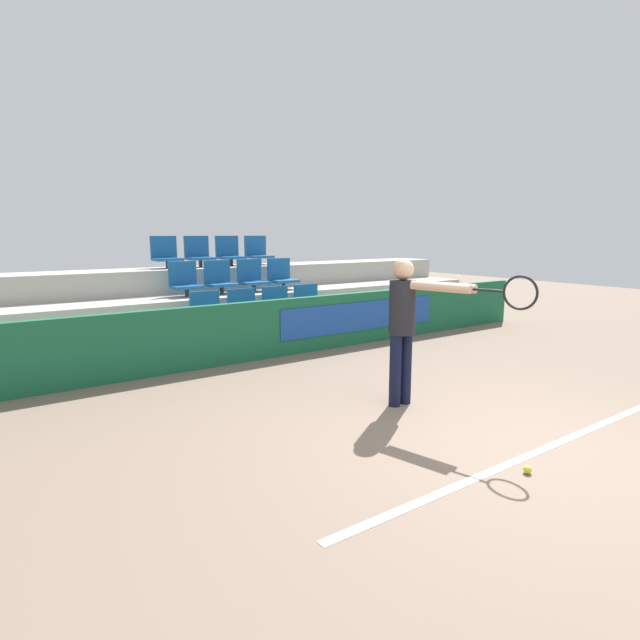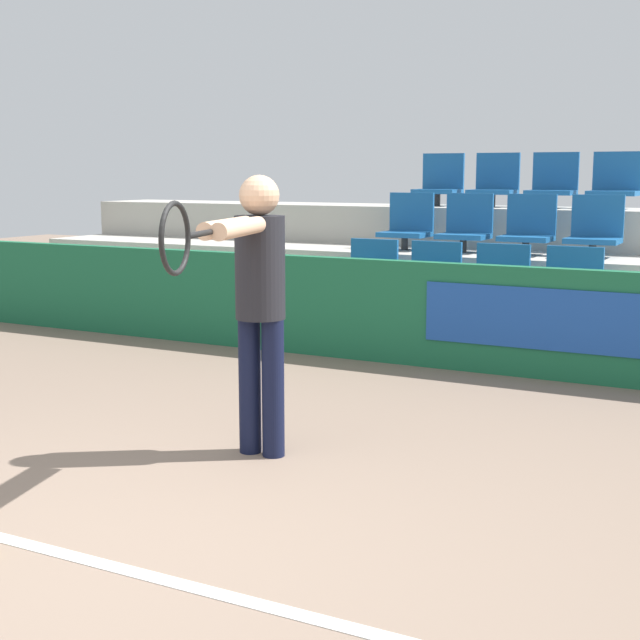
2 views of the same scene
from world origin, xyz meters
name	(u,v)px [view 2 (image 2 of 2)]	position (x,y,z in m)	size (l,w,h in m)	color
ground_plane	(106,550)	(0.00, 0.00, 0.00)	(30.00, 30.00, 0.00)	#7A6656
court_baseline	(87,560)	(0.00, -0.12, 0.00)	(4.58, 0.08, 0.01)	white
barrier_wall	(442,315)	(0.03, 4.18, 0.45)	(11.12, 0.14, 0.89)	#19603D
bleacher_tier_front	(459,332)	(0.00, 4.74, 0.21)	(10.72, 0.95, 0.42)	#ADA89E
bleacher_tier_middle	(491,296)	(0.00, 5.68, 0.42)	(10.72, 0.95, 0.84)	#ADA89E
bleacher_tier_back	(517,266)	(0.00, 6.63, 0.63)	(10.72, 0.95, 1.26)	#ADA89E
stadium_chair_0	(370,274)	(-0.95, 4.86, 0.67)	(0.48, 0.41, 0.58)	#333333
stadium_chair_1	(432,278)	(-0.32, 4.86, 0.67)	(0.48, 0.41, 0.58)	#333333
stadium_chair_2	(499,282)	(0.32, 4.86, 0.67)	(0.48, 0.41, 0.58)	#333333
stadium_chair_3	(571,286)	(0.95, 4.86, 0.67)	(0.48, 0.41, 0.58)	#333333
stadium_chair_4	(408,225)	(-0.95, 5.81, 1.09)	(0.48, 0.41, 0.58)	#333333
stadium_chair_5	(466,227)	(-0.32, 5.81, 1.09)	(0.48, 0.41, 0.58)	#333333
stadium_chair_6	(528,228)	(0.32, 5.81, 1.09)	(0.48, 0.41, 0.58)	#333333
stadium_chair_7	(595,230)	(0.95, 5.81, 1.09)	(0.48, 0.41, 0.58)	#333333
stadium_chair_8	(440,183)	(-0.95, 6.75, 1.51)	(0.48, 0.41, 0.58)	#333333
stadium_chair_9	(495,183)	(-0.32, 6.75, 1.51)	(0.48, 0.41, 0.58)	#333333
stadium_chair_10	(553,184)	(0.32, 6.75, 1.51)	(0.48, 0.41, 0.58)	#333333
stadium_chair_11	(615,184)	(0.95, 6.75, 1.51)	(0.48, 0.41, 0.58)	#333333
tennis_player	(256,288)	(-0.07, 1.39, 0.99)	(0.51, 1.50, 1.62)	black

